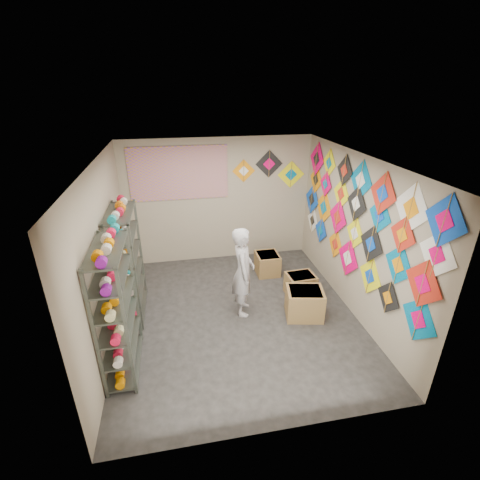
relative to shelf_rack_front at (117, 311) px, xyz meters
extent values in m
plane|color=#2A2725|center=(1.78, 0.85, -0.95)|extent=(4.50, 4.50, 0.00)
plane|color=tan|center=(1.78, 3.10, 0.40)|extent=(4.00, 0.00, 4.00)
plane|color=tan|center=(1.78, -1.40, 0.40)|extent=(4.00, 0.00, 4.00)
plane|color=tan|center=(-0.22, 0.85, 0.40)|extent=(0.00, 4.50, 4.50)
plane|color=tan|center=(3.78, 0.85, 0.40)|extent=(0.00, 4.50, 4.50)
plane|color=slate|center=(1.78, 0.85, 1.75)|extent=(4.50, 4.50, 0.00)
cube|color=#4C5147|center=(0.00, 0.00, 0.00)|extent=(0.40, 1.10, 1.90)
cube|color=#4C5147|center=(0.00, 1.30, 0.00)|extent=(0.40, 1.10, 1.90)
cylinder|color=#FF1441|center=(0.00, -0.48, 0.09)|extent=(0.12, 0.10, 0.12)
cylinder|color=orange|center=(0.00, -0.29, 0.09)|extent=(0.12, 0.10, 0.12)
cylinder|color=#FF8D00|center=(0.00, -0.10, 0.09)|extent=(0.12, 0.10, 0.12)
cylinder|color=silver|center=(0.00, 0.10, 0.09)|extent=(0.12, 0.10, 0.12)
cylinder|color=red|center=(0.00, 0.29, 0.09)|extent=(0.12, 0.10, 0.12)
cylinder|color=#831093|center=(0.00, 0.48, 0.09)|extent=(0.12, 0.10, 0.12)
cylinder|color=beige|center=(0.00, 0.82, 0.09)|extent=(0.12, 0.10, 0.12)
cylinder|color=#15A0A4|center=(0.00, 1.01, 0.09)|extent=(0.12, 0.10, 0.12)
cylinder|color=#FF1441|center=(0.00, 1.20, 0.09)|extent=(0.12, 0.10, 0.12)
cylinder|color=orange|center=(0.00, 1.40, 0.09)|extent=(0.12, 0.10, 0.12)
cylinder|color=#FF8D00|center=(0.00, 1.59, 0.09)|extent=(0.12, 0.10, 0.12)
cylinder|color=silver|center=(0.00, 1.78, 0.09)|extent=(0.12, 0.10, 0.12)
cube|color=#0173A6|center=(3.77, -0.96, 0.04)|extent=(0.04, 0.66, 0.66)
cube|color=black|center=(3.75, -0.34, -0.04)|extent=(0.01, 0.53, 0.53)
cube|color=#FFF714|center=(3.77, 0.20, -0.01)|extent=(0.03, 0.62, 0.62)
cube|color=#FF0067|center=(3.75, 0.90, -0.05)|extent=(0.02, 0.70, 0.70)
cube|color=orange|center=(3.77, 1.44, -0.03)|extent=(0.03, 0.56, 0.56)
cube|color=blue|center=(3.75, 2.10, -0.02)|extent=(0.03, 0.54, 0.54)
cube|color=white|center=(3.77, 2.59, 0.01)|extent=(0.02, 0.56, 0.56)
cube|color=red|center=(3.75, -0.90, 0.53)|extent=(0.02, 0.67, 0.67)
cube|color=#0173A6|center=(3.77, -0.38, 0.51)|extent=(0.01, 0.61, 0.61)
cube|color=black|center=(3.75, 0.29, 0.51)|extent=(0.04, 0.63, 0.63)
cube|color=#FFF714|center=(3.77, 0.82, 0.46)|extent=(0.01, 0.57, 0.57)
cube|color=#FF0067|center=(3.75, 1.45, 0.51)|extent=(0.02, 0.66, 0.66)
cube|color=orange|center=(3.77, 2.11, 0.47)|extent=(0.03, 0.71, 0.71)
cube|color=blue|center=(3.75, 2.69, 0.46)|extent=(0.04, 0.67, 0.67)
cube|color=white|center=(3.77, -0.98, 0.97)|extent=(0.03, 0.62, 0.62)
cube|color=red|center=(3.75, -0.36, 0.95)|extent=(0.02, 0.53, 0.53)
cube|color=#0173A6|center=(3.77, 0.23, 1.00)|extent=(0.02, 0.56, 0.56)
cube|color=black|center=(3.75, 0.88, 0.96)|extent=(0.02, 0.62, 0.62)
cube|color=#FFF714|center=(3.77, 1.46, 0.95)|extent=(0.02, 0.59, 0.59)
cube|color=#FF0067|center=(3.75, 2.10, 0.95)|extent=(0.02, 0.51, 0.51)
cube|color=orange|center=(3.77, 2.61, 0.91)|extent=(0.03, 0.60, 0.60)
cube|color=blue|center=(3.75, -0.98, 1.38)|extent=(0.04, 0.65, 0.65)
cube|color=white|center=(3.77, -0.40, 1.32)|extent=(0.03, 0.70, 0.70)
cube|color=red|center=(3.75, 0.22, 1.33)|extent=(0.04, 0.64, 0.64)
cube|color=#0173A6|center=(3.77, 0.88, 1.35)|extent=(0.03, 0.67, 0.67)
cube|color=black|center=(3.75, 1.41, 1.38)|extent=(0.03, 0.55, 0.55)
cube|color=#FFF714|center=(3.77, 2.07, 1.36)|extent=(0.01, 0.54, 0.54)
cube|color=#FF0067|center=(3.75, 2.63, 1.33)|extent=(0.04, 0.68, 0.68)
cube|color=orange|center=(2.33, 3.09, 1.04)|extent=(0.49, 0.02, 0.49)
cube|color=black|center=(2.88, 3.09, 1.16)|extent=(0.59, 0.02, 0.59)
cube|color=#FFF714|center=(3.38, 3.09, 0.91)|extent=(0.60, 0.02, 0.60)
cube|color=#9F55B9|center=(0.98, 3.08, 1.05)|extent=(2.00, 0.01, 1.10)
imported|color=beige|center=(1.90, 0.96, -0.16)|extent=(0.71, 0.58, 1.59)
cube|color=olive|center=(2.90, 0.63, -0.69)|extent=(0.70, 0.62, 0.51)
cube|color=olive|center=(3.07, 1.27, -0.74)|extent=(0.54, 0.46, 0.42)
cube|color=olive|center=(2.66, 2.17, -0.73)|extent=(0.46, 0.51, 0.44)
camera|label=1|loc=(0.89, -4.02, 2.78)|focal=26.00mm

